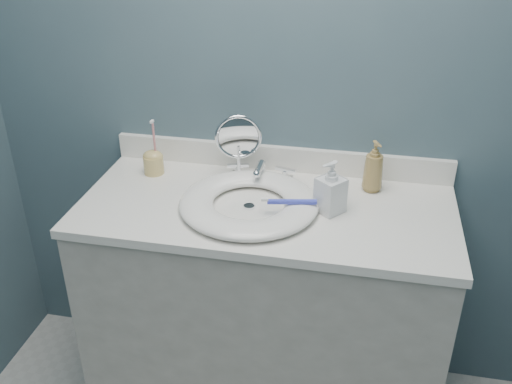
% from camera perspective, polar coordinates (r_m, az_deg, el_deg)
% --- Properties ---
extents(back_wall, '(2.20, 0.02, 2.40)m').
position_cam_1_polar(back_wall, '(1.97, 2.59, 10.77)').
color(back_wall, '#415762').
rests_on(back_wall, ground).
extents(vanity_cabinet, '(1.20, 0.55, 0.85)m').
position_cam_1_polar(vanity_cabinet, '(2.12, 0.91, -12.01)').
color(vanity_cabinet, beige).
rests_on(vanity_cabinet, ground).
extents(countertop, '(1.22, 0.57, 0.03)m').
position_cam_1_polar(countertop, '(1.86, 1.01, -1.67)').
color(countertop, white).
rests_on(countertop, vanity_cabinet).
extents(backsplash, '(1.22, 0.02, 0.09)m').
position_cam_1_polar(backsplash, '(2.06, 2.37, 3.38)').
color(backsplash, white).
rests_on(backsplash, countertop).
extents(basin, '(0.45, 0.45, 0.04)m').
position_cam_1_polar(basin, '(1.83, -0.70, -1.06)').
color(basin, white).
rests_on(basin, countertop).
extents(drain, '(0.04, 0.04, 0.01)m').
position_cam_1_polar(drain, '(1.83, -0.69, -1.47)').
color(drain, silver).
rests_on(drain, countertop).
extents(faucet, '(0.25, 0.13, 0.07)m').
position_cam_1_polar(faucet, '(1.99, 0.49, 1.90)').
color(faucet, silver).
rests_on(faucet, countertop).
extents(makeup_mirror, '(0.16, 0.09, 0.24)m').
position_cam_1_polar(makeup_mirror, '(1.96, -1.76, 4.78)').
color(makeup_mirror, silver).
rests_on(makeup_mirror, countertop).
extents(soap_bottle_amber, '(0.09, 0.09, 0.18)m').
position_cam_1_polar(soap_bottle_amber, '(1.94, 11.69, 2.52)').
color(soap_bottle_amber, '#9B7F46').
rests_on(soap_bottle_amber, countertop).
extents(soap_bottle_clear, '(0.11, 0.11, 0.17)m').
position_cam_1_polar(soap_bottle_clear, '(1.79, 7.50, 0.49)').
color(soap_bottle_clear, silver).
rests_on(soap_bottle_clear, countertop).
extents(toothbrush_holder, '(0.07, 0.07, 0.21)m').
position_cam_1_polar(toothbrush_holder, '(2.07, -10.22, 3.05)').
color(toothbrush_holder, tan).
rests_on(toothbrush_holder, countertop).
extents(toothbrush_lying, '(0.17, 0.05, 0.02)m').
position_cam_1_polar(toothbrush_lying, '(1.78, 3.39, -0.99)').
color(toothbrush_lying, '#3944CD').
rests_on(toothbrush_lying, basin).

